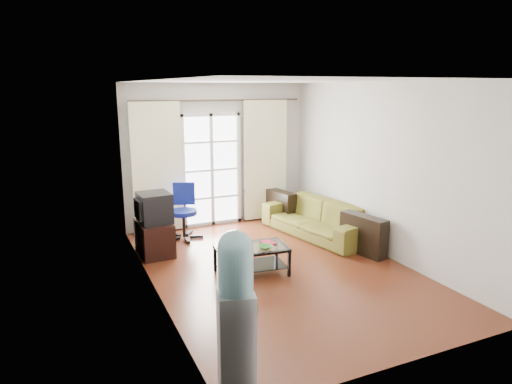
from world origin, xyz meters
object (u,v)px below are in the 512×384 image
(water_cooler, at_px, (236,312))
(task_chair, at_px, (184,222))
(tv_stand, at_px, (154,238))
(crt_tv, at_px, (153,208))
(coffee_table, at_px, (252,256))
(sofa, at_px, (316,219))

(water_cooler, bearing_deg, task_chair, 93.90)
(tv_stand, bearing_deg, task_chair, 39.20)
(crt_tv, bearing_deg, coffee_table, -55.14)
(coffee_table, height_order, water_cooler, water_cooler)
(sofa, height_order, water_cooler, water_cooler)
(coffee_table, xyz_separation_m, water_cooler, (-1.17, -2.36, 0.52))
(coffee_table, xyz_separation_m, task_chair, (-0.45, 1.95, 0.02))
(water_cooler, bearing_deg, coffee_table, 76.97)
(sofa, bearing_deg, water_cooler, -51.41)
(task_chair, bearing_deg, coffee_table, -56.69)
(tv_stand, bearing_deg, water_cooler, -94.09)
(sofa, distance_m, crt_tv, 2.90)
(coffee_table, bearing_deg, crt_tv, 129.16)
(tv_stand, height_order, water_cooler, water_cooler)
(crt_tv, relative_size, water_cooler, 0.37)
(task_chair, bearing_deg, sofa, -0.50)
(sofa, relative_size, crt_tv, 4.15)
(sofa, xyz_separation_m, coffee_table, (-1.76, -1.11, -0.05))
(crt_tv, xyz_separation_m, task_chair, (0.65, 0.60, -0.48))
(coffee_table, distance_m, crt_tv, 1.81)
(sofa, height_order, tv_stand, sofa)
(tv_stand, distance_m, task_chair, 0.87)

